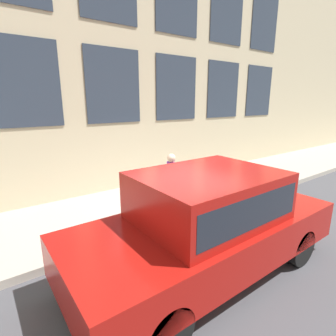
% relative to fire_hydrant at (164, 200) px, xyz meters
% --- Properties ---
extents(ground_plane, '(80.00, 80.00, 0.00)m').
position_rel_fire_hydrant_xyz_m(ground_plane, '(-0.39, -0.07, -0.61)').
color(ground_plane, '#47474C').
extents(sidewalk, '(3.07, 60.00, 0.16)m').
position_rel_fire_hydrant_xyz_m(sidewalk, '(1.15, -0.07, -0.53)').
color(sidewalk, '#A8A093').
rests_on(sidewalk, ground_plane).
extents(building_facade, '(0.33, 40.00, 8.69)m').
position_rel_fire_hydrant_xyz_m(building_facade, '(2.83, -0.07, 3.74)').
color(building_facade, '#C6B793').
rests_on(building_facade, ground_plane).
extents(fire_hydrant, '(0.37, 0.47, 0.87)m').
position_rel_fire_hydrant_xyz_m(fire_hydrant, '(0.00, 0.00, 0.00)').
color(fire_hydrant, '#2D7260').
rests_on(fire_hydrant, sidewalk).
extents(person, '(0.34, 0.23, 1.42)m').
position_rel_fire_hydrant_xyz_m(person, '(0.55, -0.63, 0.40)').
color(person, navy).
rests_on(person, sidewalk).
extents(parked_car_red_near, '(2.03, 4.85, 1.80)m').
position_rel_fire_hydrant_xyz_m(parked_car_red_near, '(-1.92, 0.49, 0.36)').
color(parked_car_red_near, black).
rests_on(parked_car_red_near, ground_plane).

